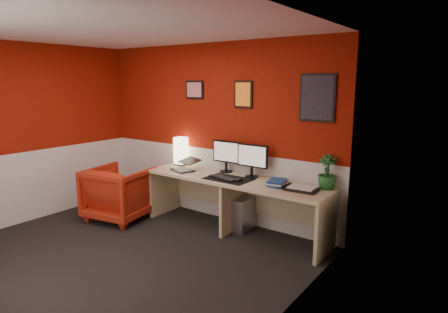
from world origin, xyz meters
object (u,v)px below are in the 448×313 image
Objects in this scene: shoji_lamp at (181,152)px; potted_plant at (327,172)px; monitor_right at (252,156)px; zen_tray at (302,189)px; laptop at (182,163)px; armchair at (120,193)px; desk at (233,205)px; monitor_left at (226,151)px; pc_tower at (244,213)px.

shoji_lamp is 2.27m from potted_plant.
monitor_right is 1.66× the size of zen_tray.
laptop reaches higher than armchair.
monitor_left reaches higher than desk.
pc_tower is at bearing 34.53° from laptop.
monitor_left is 1.44× the size of potted_plant.
laptop is at bearing -165.72° from monitor_right.
monitor_right is 0.86m from zen_tray.
shoji_lamp is at bearing 174.76° from pc_tower.
pc_tower is at bearing 64.25° from desk.
monitor_left reaches higher than armchair.
zen_tray is 0.87× the size of potted_plant.
potted_plant is at bearing 10.93° from desk.
shoji_lamp is 1.38m from pc_tower.
potted_plant is at bearing 2.29° from monitor_right.
monitor_left and monitor_right have the same top height.
monitor_left is 1.45m from potted_plant.
desk is 4.48× the size of monitor_right.
zen_tray is (1.79, 0.06, -0.09)m from laptop.
monitor_right is (0.45, -0.05, 0.00)m from monitor_left.
monitor_right reaches higher than armchair.
desk is 5.78× the size of pc_tower.
desk is at bearing -38.97° from monitor_left.
armchair is at bearing -157.48° from monitor_right.
laptop reaches higher than pc_tower.
zen_tray is 1.04m from pc_tower.
desk is 1.26m from shoji_lamp.
monitor_right is 2.03m from armchair.
monitor_left is 1.29× the size of pc_tower.
potted_plant is 0.90× the size of pc_tower.
pc_tower is at bearing -11.93° from monitor_left.
shoji_lamp is at bearing 155.73° from laptop.
monitor_left reaches higher than zen_tray.
shoji_lamp reaches higher than pc_tower.
shoji_lamp reaches higher than zen_tray.
armchair is (-1.62, -0.55, 0.02)m from desk.
pc_tower is at bearing -2.62° from shoji_lamp.
monitor_left is at bearing 169.31° from zen_tray.
laptop is 0.57× the size of monitor_right.
desk is at bearing -118.36° from pc_tower.
armchair is at bearing -161.16° from desk.
monitor_left reaches higher than shoji_lamp.
desk is 0.22m from pc_tower.
pc_tower is (-0.88, 0.16, -0.52)m from zen_tray.
monitor_right is (0.16, 0.18, 0.66)m from desk.
potted_plant reaches higher than laptop.
monitor_right is at bearing -1.09° from shoji_lamp.
armchair is at bearing -149.56° from monitor_left.
armchair is (-2.78, -0.78, -0.55)m from potted_plant.
desk is at bearing -169.07° from potted_plant.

